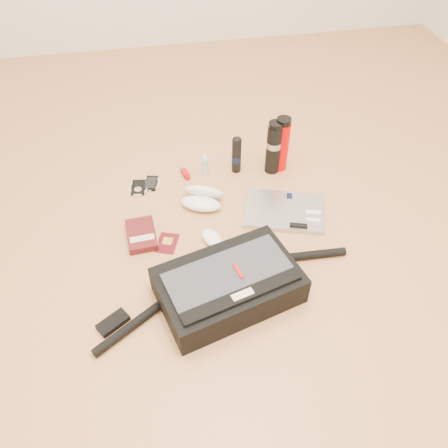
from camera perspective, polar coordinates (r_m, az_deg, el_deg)
The scene contains 14 objects.
ground at distance 1.88m, azimuth 0.47°, elevation -1.90°, with size 4.00×4.00×0.00m, color tan.
messenger_bag at distance 1.64m, azimuth 0.52°, elevation -8.01°, with size 1.03×0.44×0.15m.
laptop at distance 2.00m, azimuth 7.89°, elevation 1.70°, with size 0.42×0.35×0.03m.
book at distance 1.91m, azimuth -10.67°, elevation -1.38°, with size 0.13×0.19×0.03m.
passport at distance 1.88m, azimuth -7.44°, elevation -2.47°, with size 0.12×0.14×0.01m.
mouse at distance 1.86m, azimuth -1.58°, elevation -1.86°, with size 0.11×0.14×0.04m.
sunglasses_case at distance 2.02m, azimuth -2.86°, elevation 3.44°, with size 0.23×0.22×0.11m.
ipod at distance 2.16m, azimuth -11.10°, elevation 4.71°, with size 0.11×0.11×0.01m.
phone at distance 2.17m, azimuth -9.50°, elevation 5.28°, with size 0.10×0.12×0.01m.
inhaler at distance 2.20m, azimuth -5.12°, elevation 6.66°, with size 0.04×0.10×0.03m.
spray_bottle at distance 2.18m, azimuth -2.47°, elevation 7.69°, with size 0.04×0.04×0.12m.
aerosol_can at distance 2.17m, azimuth 1.65°, elevation 9.04°, with size 0.06×0.06×0.20m.
thermos_black at distance 2.16m, azimuth 6.49°, elevation 9.91°, with size 0.10×0.10×0.28m.
thermos_red at distance 2.18m, azimuth 7.50°, elevation 10.27°, with size 0.09×0.09×0.29m.
Camera 1 is at (-0.26, -1.24, 1.39)m, focal length 35.00 mm.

